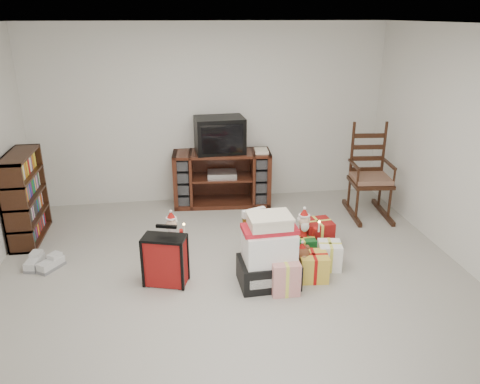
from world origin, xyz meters
name	(u,v)px	position (x,y,z in m)	size (l,w,h in m)	color
room	(235,170)	(0.00, 0.00, 1.25)	(5.01, 5.01, 2.51)	#A4A196
tv_stand	(222,178)	(0.13, 2.23, 0.39)	(1.40, 0.60, 0.78)	#492014
bookshelf	(25,199)	(-2.32, 1.49, 0.52)	(0.29, 0.88, 1.07)	#32190D
rocking_chair	(368,183)	(2.05, 1.60, 0.44)	(0.60, 0.90, 1.29)	#32190D
gift_pile	(269,255)	(0.34, 0.02, 0.33)	(0.61, 0.45, 0.74)	black
red_suitcase	(165,260)	(-0.69, 0.17, 0.27)	(0.45, 0.33, 0.62)	maroon
stocking	(255,238)	(0.27, 0.39, 0.34)	(0.31, 0.13, 0.67)	#0E780D
teddy_bear	(301,263)	(0.70, 0.10, 0.16)	(0.24, 0.21, 0.36)	brown
santa_figurine	(303,238)	(0.84, 0.53, 0.23)	(0.29, 0.27, 0.59)	#A71512
mrs_claus_figurine	(172,239)	(-0.61, 0.74, 0.21)	(0.27, 0.26, 0.56)	#A71512
sneaker_pair	(43,263)	(-2.01, 0.70, 0.05)	(0.43, 0.32, 0.11)	silver
gift_cluster	(305,256)	(0.79, 0.26, 0.14)	(0.83, 1.15, 0.28)	red
crt_television	(220,135)	(0.11, 2.24, 1.02)	(0.69, 0.51, 0.49)	black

